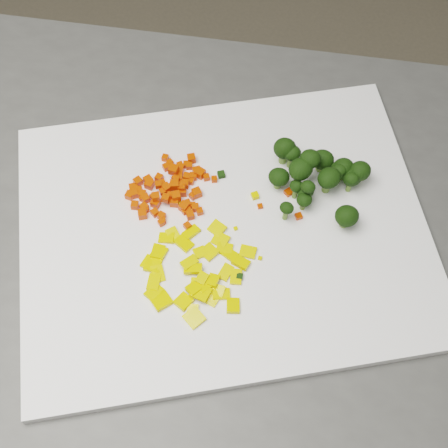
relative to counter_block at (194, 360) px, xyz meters
The scene contains 142 objects.
counter_block is the anchor object (origin of this frame).
cutting_board 0.46m from the counter_block, 55.03° to the left, with size 0.49×0.38×0.01m, color white.
carrot_pile 0.48m from the counter_block, 127.81° to the left, with size 0.11×0.11×0.03m, color red, non-canonical shape.
pepper_pile 0.47m from the counter_block, 21.37° to the right, with size 0.13×0.13×0.02m, color yellow, non-canonical shape.
broccoli_pile 0.53m from the counter_block, 58.09° to the left, with size 0.13×0.13×0.06m, color black, non-canonical shape.
carrot_cube_0 0.48m from the counter_block, 139.94° to the left, with size 0.01×0.01×0.01m, color red.
carrot_cube_1 0.48m from the counter_block, 137.71° to the left, with size 0.01×0.01×0.01m, color red.
carrot_cube_2 0.47m from the counter_block, 156.68° to the left, with size 0.01×0.01×0.01m, color red.
carrot_cube_3 0.47m from the counter_block, 149.59° to the left, with size 0.01×0.01×0.01m, color red.
carrot_cube_4 0.48m from the counter_block, 133.49° to the left, with size 0.01×0.01×0.01m, color red.
carrot_cube_5 0.48m from the counter_block, 130.82° to the left, with size 0.01×0.01×0.01m, color red.
carrot_cube_6 0.48m from the counter_block, 107.46° to the left, with size 0.01×0.01×0.01m, color red.
carrot_cube_7 0.48m from the counter_block, 164.05° to the left, with size 0.01×0.01×0.01m, color red.
carrot_cube_8 0.48m from the counter_block, 145.54° to the left, with size 0.01×0.01×0.01m, color red.
carrot_cube_9 0.48m from the counter_block, 146.08° to the left, with size 0.01×0.01×0.01m, color red.
carrot_cube_10 0.47m from the counter_block, 114.43° to the left, with size 0.01×0.01×0.01m, color red.
carrot_cube_11 0.48m from the counter_block, 160.44° to the left, with size 0.01×0.01×0.01m, color red.
carrot_cube_12 0.48m from the counter_block, 131.01° to the left, with size 0.01×0.01×0.01m, color red.
carrot_cube_13 0.48m from the counter_block, 111.73° to the left, with size 0.01×0.01×0.01m, color red.
carrot_cube_14 0.48m from the counter_block, 152.53° to the left, with size 0.01×0.01×0.01m, color red.
carrot_cube_15 0.47m from the counter_block, 118.91° to the left, with size 0.01×0.01×0.01m, color red.
carrot_cube_16 0.47m from the counter_block, 168.92° to the left, with size 0.01×0.01×0.01m, color red.
carrot_cube_17 0.47m from the counter_block, 104.65° to the left, with size 0.01×0.01×0.01m, color red.
carrot_cube_18 0.48m from the counter_block, 112.80° to the left, with size 0.01×0.01×0.01m, color red.
carrot_cube_19 0.48m from the counter_block, 137.32° to the left, with size 0.01×0.01×0.01m, color red.
carrot_cube_20 0.48m from the counter_block, 146.44° to the left, with size 0.01×0.01×0.01m, color red.
carrot_cube_21 0.48m from the counter_block, 110.04° to the left, with size 0.01×0.01×0.01m, color red.
carrot_cube_22 0.47m from the counter_block, 101.49° to the left, with size 0.01×0.01×0.01m, color red.
carrot_cube_23 0.47m from the counter_block, 119.46° to the left, with size 0.01×0.01×0.01m, color red.
carrot_cube_24 0.47m from the counter_block, 111.14° to the left, with size 0.01×0.01×0.01m, color red.
carrot_cube_25 0.48m from the counter_block, 124.56° to the left, with size 0.01×0.01×0.01m, color red.
carrot_cube_26 0.48m from the counter_block, 117.96° to the left, with size 0.01×0.01×0.01m, color red.
carrot_cube_27 0.47m from the counter_block, 112.51° to the left, with size 0.01×0.01×0.01m, color red.
carrot_cube_28 0.48m from the counter_block, 119.31° to the left, with size 0.01×0.01×0.01m, color red.
carrot_cube_29 0.48m from the counter_block, 131.50° to the left, with size 0.01×0.01×0.01m, color red.
carrot_cube_30 0.47m from the counter_block, 118.37° to the left, with size 0.01×0.01×0.01m, color red.
carrot_cube_31 0.47m from the counter_block, 103.82° to the left, with size 0.01×0.01×0.01m, color red.
carrot_cube_32 0.47m from the counter_block, 155.00° to the left, with size 0.01×0.01×0.01m, color red.
carrot_cube_33 0.48m from the counter_block, 128.38° to the left, with size 0.01×0.01×0.01m, color red.
carrot_cube_34 0.47m from the counter_block, 161.70° to the left, with size 0.01×0.01×0.01m, color red.
carrot_cube_35 0.48m from the counter_block, 127.56° to the left, with size 0.01×0.01×0.01m, color red.
carrot_cube_36 0.48m from the counter_block, 96.54° to the left, with size 0.01×0.01×0.01m, color red.
carrot_cube_37 0.47m from the counter_block, 147.35° to the left, with size 0.01×0.01×0.01m, color red.
carrot_cube_38 0.48m from the counter_block, 157.12° to the left, with size 0.01×0.01×0.01m, color red.
carrot_cube_39 0.48m from the counter_block, 122.44° to the left, with size 0.01×0.01×0.01m, color red.
carrot_cube_40 0.47m from the counter_block, 155.54° to the left, with size 0.01×0.01×0.01m, color red.
carrot_cube_41 0.48m from the counter_block, 122.95° to the left, with size 0.01×0.01×0.01m, color red.
carrot_cube_42 0.48m from the counter_block, 117.24° to the left, with size 0.01×0.01×0.01m, color red.
carrot_cube_43 0.48m from the counter_block, 127.78° to the left, with size 0.01×0.01×0.01m, color red.
carrot_cube_44 0.47m from the counter_block, 163.01° to the left, with size 0.01×0.01×0.01m, color red.
carrot_cube_45 0.48m from the counter_block, 124.25° to the left, with size 0.01×0.01×0.01m, color red.
carrot_cube_46 0.47m from the counter_block, 107.45° to the left, with size 0.01×0.01×0.01m, color red.
carrot_cube_47 0.48m from the counter_block, 158.16° to the left, with size 0.01×0.01×0.01m, color red.
carrot_cube_48 0.47m from the counter_block, 148.64° to the left, with size 0.01×0.01×0.01m, color red.
carrot_cube_49 0.48m from the counter_block, 115.29° to the left, with size 0.01×0.01×0.01m, color red.
carrot_cube_50 0.47m from the counter_block, 131.99° to the left, with size 0.01×0.01×0.01m, color red.
carrot_cube_51 0.48m from the counter_block, 115.93° to the left, with size 0.01×0.01×0.01m, color red.
carrot_cube_52 0.47m from the counter_block, 151.62° to the left, with size 0.01×0.01×0.01m, color red.
carrot_cube_53 0.48m from the counter_block, 125.72° to the left, with size 0.01×0.01×0.01m, color red.
carrot_cube_54 0.47m from the counter_block, 156.37° to the left, with size 0.01×0.01×0.01m, color red.
carrot_cube_55 0.47m from the counter_block, 155.29° to the left, with size 0.01×0.01×0.01m, color red.
carrot_cube_56 0.47m from the counter_block, 127.03° to the left, with size 0.01×0.01×0.01m, color red.
carrot_cube_57 0.48m from the counter_block, 121.93° to the left, with size 0.01×0.01×0.01m, color red.
carrot_cube_58 0.48m from the counter_block, 136.70° to the left, with size 0.01×0.01×0.01m, color red.
carrot_cube_59 0.49m from the counter_block, 126.04° to the left, with size 0.01×0.01×0.01m, color red.
carrot_cube_60 0.47m from the counter_block, 120.19° to the left, with size 0.01×0.01×0.01m, color red.
carrot_cube_61 0.48m from the counter_block, 102.32° to the left, with size 0.01×0.01×0.01m, color red.
carrot_cube_62 0.48m from the counter_block, 116.41° to the left, with size 0.01×0.01×0.01m, color red.
carrot_cube_63 0.48m from the counter_block, 136.33° to the left, with size 0.01×0.01×0.01m, color red.
carrot_cube_64 0.47m from the counter_block, 166.96° to the left, with size 0.01×0.01×0.01m, color red.
carrot_cube_65 0.48m from the counter_block, 155.93° to the left, with size 0.01×0.01×0.01m, color red.
carrot_cube_66 0.47m from the counter_block, 107.31° to the left, with size 0.01×0.01×0.01m, color red.
carrot_cube_67 0.48m from the counter_block, 124.95° to the left, with size 0.01×0.01×0.01m, color red.
carrot_cube_68 0.47m from the counter_block, 97.01° to the left, with size 0.01×0.01×0.01m, color red.
carrot_cube_69 0.47m from the counter_block, 91.84° to the left, with size 0.01×0.01×0.01m, color red.
carrot_cube_70 0.48m from the counter_block, 120.31° to the left, with size 0.01×0.01×0.01m, color red.
carrot_cube_71 0.47m from the counter_block, 99.45° to the left, with size 0.01×0.01×0.01m, color red.
pepper_chunk_0 0.47m from the counter_block, 20.83° to the left, with size 0.02×0.01×0.00m, color yellow.
pepper_chunk_1 0.47m from the counter_block, 27.79° to the right, with size 0.02×0.01×0.00m, color yellow.
pepper_chunk_2 0.47m from the counter_block, 18.57° to the right, with size 0.02×0.01×0.00m, color yellow.
pepper_chunk_3 0.47m from the counter_block, 14.39° to the left, with size 0.02×0.01×0.01m, color yellow.
pepper_chunk_4 0.47m from the counter_block, 44.62° to the right, with size 0.02×0.02×0.00m, color yellow.
pepper_chunk_5 0.47m from the counter_block, 77.97° to the left, with size 0.02×0.01×0.00m, color yellow.
pepper_chunk_6 0.47m from the counter_block, 10.98° to the left, with size 0.01×0.01×0.00m, color yellow.
pepper_chunk_7 0.47m from the counter_block, 24.78° to the right, with size 0.01×0.01×0.00m, color yellow.
pepper_chunk_8 0.47m from the counter_block, 122.87° to the right, with size 0.02×0.02×0.00m, color yellow.
pepper_chunk_9 0.47m from the counter_block, 56.68° to the left, with size 0.02×0.02×0.00m, color yellow.
pepper_chunk_10 0.47m from the counter_block, 45.97° to the left, with size 0.02×0.01×0.00m, color yellow.
pepper_chunk_11 0.47m from the counter_block, 108.99° to the right, with size 0.02×0.02×0.00m, color yellow.
pepper_chunk_12 0.47m from the counter_block, 25.54° to the left, with size 0.02×0.02×0.00m, color yellow.
pepper_chunk_13 0.47m from the counter_block, 38.96° to the right, with size 0.01×0.01×0.01m, color yellow.
pepper_chunk_14 0.47m from the counter_block, 26.29° to the right, with size 0.02×0.02×0.00m, color yellow.
pepper_chunk_15 0.48m from the counter_block, 33.31° to the right, with size 0.02×0.02×0.00m, color yellow.
pepper_chunk_16 0.47m from the counter_block, 25.64° to the right, with size 0.02×0.01×0.00m, color yellow.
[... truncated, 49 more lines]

